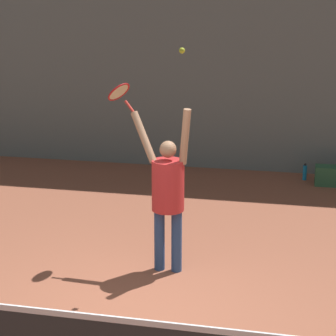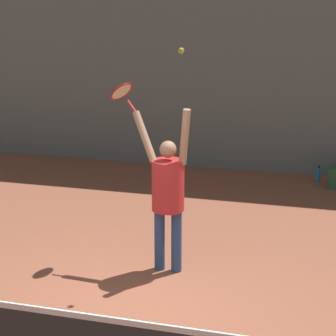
{
  "view_description": "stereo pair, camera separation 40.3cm",
  "coord_description": "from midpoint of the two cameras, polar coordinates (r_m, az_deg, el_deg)",
  "views": [
    {
      "loc": [
        1.54,
        -5.33,
        3.29
      ],
      "look_at": [
        0.08,
        1.51,
        1.33
      ],
      "focal_mm": 65.0,
      "sensor_mm": 36.0,
      "label": 1
    },
    {
      "loc": [
        1.93,
        -5.24,
        3.29
      ],
      "look_at": [
        0.08,
        1.51,
        1.33
      ],
      "focal_mm": 65.0,
      "sensor_mm": 36.0,
      "label": 2
    }
  ],
  "objects": [
    {
      "name": "ground_plane",
      "position": [
        6.46,
        -2.52,
        -14.94
      ],
      "size": [
        18.0,
        18.0,
        0.0
      ],
      "primitive_type": "plane",
      "color": "#9E563D"
    },
    {
      "name": "back_wall",
      "position": [
        11.82,
        7.01,
        11.71
      ],
      "size": [
        18.0,
        0.1,
        5.0
      ],
      "color": "slate",
      "rests_on": "ground_plane"
    },
    {
      "name": "tennis_player",
      "position": [
        7.35,
        1.54,
        -2.11
      ],
      "size": [
        0.84,
        0.5,
        2.06
      ],
      "color": "#2D4C7F",
      "rests_on": "ground_plane"
    },
    {
      "name": "tennis_racket",
      "position": [
        7.6,
        -2.8,
        7.07
      ],
      "size": [
        0.41,
        0.39,
        0.36
      ],
      "color": "red"
    },
    {
      "name": "tennis_ball",
      "position": [
        6.86,
        2.96,
        10.93
      ],
      "size": [
        0.07,
        0.07,
        0.07
      ],
      "color": "#CCDB2D"
    },
    {
      "name": "water_bottle",
      "position": [
        11.59,
        14.91,
        -0.62
      ],
      "size": [
        0.07,
        0.07,
        0.32
      ],
      "color": "#198CCC",
      "rests_on": "ground_plane"
    }
  ]
}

